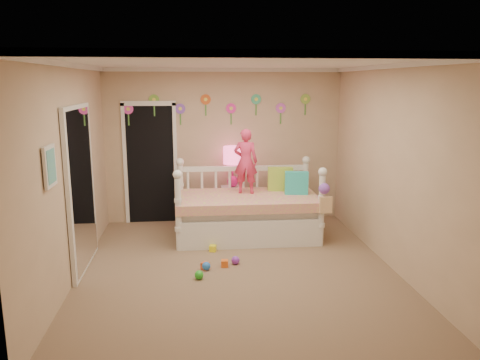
{
  "coord_description": "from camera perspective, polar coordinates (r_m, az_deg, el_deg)",
  "views": [
    {
      "loc": [
        -0.56,
        -5.64,
        2.37
      ],
      "look_at": [
        0.1,
        0.6,
        1.05
      ],
      "focal_mm": 34.84,
      "sensor_mm": 36.0,
      "label": 1
    }
  ],
  "objects": [
    {
      "name": "closet_doorway",
      "position": [
        8.02,
        -10.9,
        2.08
      ],
      "size": [
        0.9,
        0.04,
        2.07
      ],
      "primitive_type": "cube",
      "color": "black",
      "rests_on": "back_wall"
    },
    {
      "name": "back_wall",
      "position": [
        7.98,
        -1.97,
        4.17
      ],
      "size": [
        4.0,
        0.01,
        2.6
      ],
      "primitive_type": "cube",
      "color": "tan",
      "rests_on": "floor"
    },
    {
      "name": "mirror_closet",
      "position": [
        6.24,
        -18.85,
        -0.98
      ],
      "size": [
        0.07,
        1.3,
        2.1
      ],
      "primitive_type": "cube",
      "color": "white",
      "rests_on": "left_wall"
    },
    {
      "name": "wall_picture",
      "position": [
        5.01,
        -22.28,
        1.57
      ],
      "size": [
        0.05,
        0.34,
        0.42
      ],
      "primitive_type": "cube",
      "color": "white",
      "rests_on": "left_wall"
    },
    {
      "name": "child",
      "position": [
        7.22,
        0.7,
        2.31
      ],
      "size": [
        0.42,
        0.32,
        1.01
      ],
      "primitive_type": "imported",
      "rotation": [
        0.0,
        0.0,
        2.91
      ],
      "color": "#E23360",
      "rests_on": "daybed"
    },
    {
      "name": "toy_scatter",
      "position": [
        6.27,
        -3.68,
        -9.8
      ],
      "size": [
        1.23,
        1.51,
        0.11
      ],
      "primitive_type": null,
      "rotation": [
        0.0,
        0.0,
        -0.39
      ],
      "color": "#996666",
      "rests_on": "floor"
    },
    {
      "name": "nightstand",
      "position": [
        7.94,
        -0.9,
        -3.08
      ],
      "size": [
        0.39,
        0.31,
        0.64
      ],
      "primitive_type": "cube",
      "rotation": [
        0.0,
        0.0,
        0.04
      ],
      "color": "white",
      "rests_on": "floor"
    },
    {
      "name": "hanging_bag",
      "position": [
        6.8,
        10.27,
        -2.32
      ],
      "size": [
        0.2,
        0.16,
        0.36
      ],
      "primitive_type": null,
      "color": "beige",
      "rests_on": "daybed"
    },
    {
      "name": "floor",
      "position": [
        6.14,
        -0.34,
        -10.81
      ],
      "size": [
        4.0,
        4.5,
        0.01
      ],
      "primitive_type": "cube",
      "color": "#7F684C",
      "rests_on": "ground"
    },
    {
      "name": "flower_decals",
      "position": [
        7.9,
        -2.66,
        8.75
      ],
      "size": [
        3.4,
        0.02,
        0.5
      ],
      "primitive_type": null,
      "color": "#B2668C",
      "rests_on": "back_wall"
    },
    {
      "name": "right_wall",
      "position": [
        6.29,
        18.1,
        1.49
      ],
      "size": [
        0.01,
        4.5,
        2.6
      ],
      "primitive_type": "cube",
      "color": "tan",
      "rests_on": "floor"
    },
    {
      "name": "table_lamp",
      "position": [
        7.78,
        -0.92,
        2.44
      ],
      "size": [
        0.31,
        0.31,
        0.69
      ],
      "color": "#DE1D84",
      "rests_on": "nightstand"
    },
    {
      "name": "daybed",
      "position": [
        7.19,
        0.87,
        -2.4
      ],
      "size": [
        2.21,
        1.21,
        1.19
      ],
      "primitive_type": null,
      "rotation": [
        0.0,
        0.0,
        -0.01
      ],
      "color": "white",
      "rests_on": "floor"
    },
    {
      "name": "pillow_turquoise",
      "position": [
        7.27,
        6.93,
        -0.36
      ],
      "size": [
        0.37,
        0.17,
        0.35
      ],
      "primitive_type": "cube",
      "rotation": [
        0.0,
        0.0,
        -0.14
      ],
      "color": "#24B8A9",
      "rests_on": "daybed"
    },
    {
      "name": "ceiling",
      "position": [
        5.67,
        -0.37,
        14.2
      ],
      "size": [
        4.0,
        4.5,
        0.01
      ],
      "primitive_type": "cube",
      "color": "white",
      "rests_on": "floor"
    },
    {
      "name": "left_wall",
      "position": [
        5.92,
        -20.01,
        0.74
      ],
      "size": [
        0.01,
        4.5,
        2.6
      ],
      "primitive_type": "cube",
      "color": "tan",
      "rests_on": "floor"
    },
    {
      "name": "pillow_lime",
      "position": [
        7.49,
        4.95,
        0.12
      ],
      "size": [
        0.41,
        0.19,
        0.38
      ],
      "primitive_type": "cube",
      "rotation": [
        0.0,
        0.0,
        -0.11
      ],
      "color": "#A5C93D",
      "rests_on": "daybed"
    },
    {
      "name": "crown_molding",
      "position": [
        5.67,
        -0.37,
        13.9
      ],
      "size": [
        4.0,
        4.5,
        0.06
      ],
      "primitive_type": null,
      "color": "white",
      "rests_on": "ceiling"
    }
  ]
}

